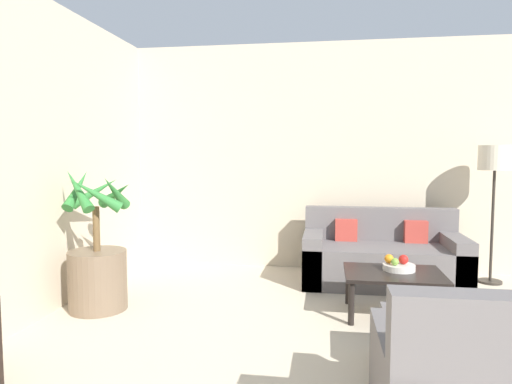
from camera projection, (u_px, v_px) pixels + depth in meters
The scene contains 10 objects.
wall_back at pixel (397, 157), 5.34m from camera, with size 7.92×0.06×2.70m.
potted_palm at pixel (98, 265), 4.03m from camera, with size 0.63×0.65×1.27m.
sofa_loveseat at pixel (382, 258), 4.87m from camera, with size 1.66×0.84×0.78m.
floor_lamp at pixel (495, 166), 4.80m from camera, with size 0.34×0.34×1.47m.
coffee_table at pixel (394, 278), 3.87m from camera, with size 0.82×0.62×0.38m.
fruit_bowl at pixel (399, 267), 3.92m from camera, with size 0.27×0.27×0.05m.
apple_red at pixel (403, 259), 3.92m from camera, with size 0.08×0.08×0.08m.
apple_green at pixel (395, 262), 3.88m from camera, with size 0.06×0.06×0.06m.
orange_fruit at pixel (389, 259), 3.96m from camera, with size 0.08×0.08×0.08m.
ottoman at pixel (433, 343), 2.89m from camera, with size 0.61×0.47×0.36m.
Camera 1 is at (-0.81, 0.89, 1.37)m, focal length 32.00 mm.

